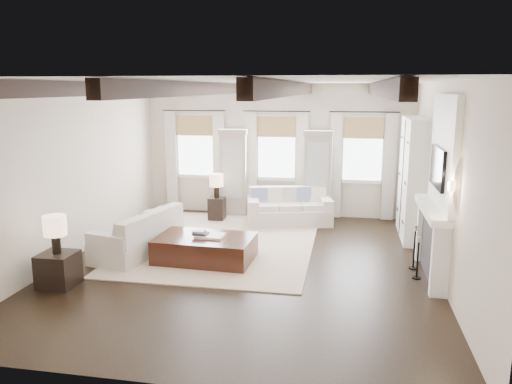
% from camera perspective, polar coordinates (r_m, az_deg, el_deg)
% --- Properties ---
extents(ground, '(7.50, 7.50, 0.00)m').
position_cam_1_polar(ground, '(8.98, -1.10, -8.33)').
color(ground, black).
rests_on(ground, ground).
extents(room_shell, '(6.54, 7.54, 3.22)m').
position_cam_1_polar(room_shell, '(9.28, 4.51, 4.33)').
color(room_shell, beige).
rests_on(room_shell, ground).
extents(area_rug, '(3.61, 4.57, 0.02)m').
position_cam_1_polar(area_rug, '(10.17, -3.79, -5.85)').
color(area_rug, beige).
rests_on(area_rug, ground).
extents(sofa_back, '(2.06, 1.29, 0.82)m').
position_cam_1_polar(sofa_back, '(11.61, 3.79, -1.96)').
color(sofa_back, silver).
rests_on(sofa_back, ground).
extents(sofa_left, '(1.28, 2.08, 0.83)m').
position_cam_1_polar(sofa_left, '(9.71, -13.02, -4.97)').
color(sofa_left, silver).
rests_on(sofa_left, ground).
extents(ottoman, '(1.78, 1.16, 0.45)m').
position_cam_1_polar(ottoman, '(9.16, -5.82, -6.47)').
color(ottoman, black).
rests_on(ottoman, ground).
extents(tray, '(0.52, 0.40, 0.04)m').
position_cam_1_polar(tray, '(9.08, -5.28, -5.00)').
color(tray, white).
rests_on(tray, ottoman).
extents(book_lower, '(0.27, 0.21, 0.04)m').
position_cam_1_polar(book_lower, '(9.08, -6.37, -4.75)').
color(book_lower, '#262628').
rests_on(book_lower, tray).
extents(book_upper, '(0.23, 0.18, 0.03)m').
position_cam_1_polar(book_upper, '(9.11, -6.52, -4.48)').
color(book_upper, beige).
rests_on(book_upper, book_lower).
extents(side_table_front, '(0.54, 0.54, 0.54)m').
position_cam_1_polar(side_table_front, '(8.59, -21.64, -8.23)').
color(side_table_front, black).
rests_on(side_table_front, ground).
extents(lamp_front, '(0.35, 0.35, 0.61)m').
position_cam_1_polar(lamp_front, '(8.39, -22.00, -3.81)').
color(lamp_front, black).
rests_on(lamp_front, side_table_front).
extents(side_table_back, '(0.36, 0.36, 0.55)m').
position_cam_1_polar(side_table_back, '(11.91, -4.48, -1.92)').
color(side_table_back, black).
rests_on(side_table_back, ground).
extents(lamp_back, '(0.33, 0.33, 0.56)m').
position_cam_1_polar(lamp_back, '(11.77, -4.54, 1.19)').
color(lamp_back, black).
rests_on(lamp_back, side_table_back).
extents(candlestick_near, '(0.14, 0.14, 0.72)m').
position_cam_1_polar(candlestick_near, '(8.70, 17.98, -7.53)').
color(candlestick_near, black).
rests_on(candlestick_near, ground).
extents(candlestick_far, '(0.16, 0.16, 0.79)m').
position_cam_1_polar(candlestick_far, '(9.12, 17.63, -6.41)').
color(candlestick_far, black).
rests_on(candlestick_far, ground).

